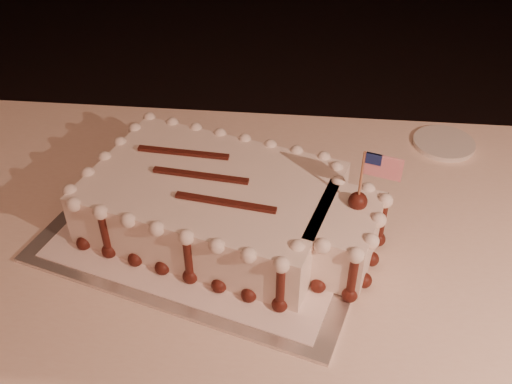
# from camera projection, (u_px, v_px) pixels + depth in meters

# --- Properties ---
(banquet_table) EXTENTS (2.40, 0.80, 0.75)m
(banquet_table) POSITION_uv_depth(u_px,v_px,m) (344.00, 349.00, 1.31)
(banquet_table) COLOR #FDDBC4
(banquet_table) RESTS_ON ground
(cake_board) EXTENTS (0.68, 0.58, 0.01)m
(cake_board) POSITION_uv_depth(u_px,v_px,m) (214.00, 225.00, 1.08)
(cake_board) COLOR beige
(cake_board) RESTS_ON banquet_table
(doily) EXTENTS (0.60, 0.52, 0.00)m
(doily) POSITION_uv_depth(u_px,v_px,m) (214.00, 223.00, 1.08)
(doily) COLOR white
(doily) RESTS_ON cake_board
(sheet_cake) EXTENTS (0.57, 0.42, 0.22)m
(sheet_cake) POSITION_uv_depth(u_px,v_px,m) (228.00, 206.00, 1.03)
(sheet_cake) COLOR white
(sheet_cake) RESTS_ON doily
(side_plate) EXTENTS (0.14, 0.14, 0.01)m
(side_plate) POSITION_uv_depth(u_px,v_px,m) (444.00, 143.00, 1.29)
(side_plate) COLOR silver
(side_plate) RESTS_ON banquet_table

